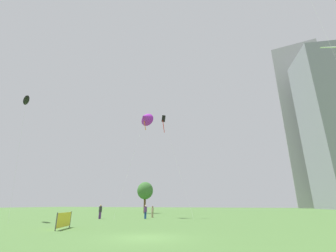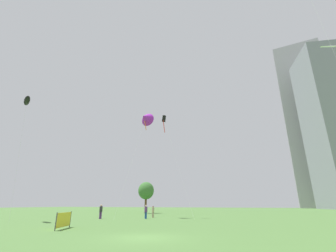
% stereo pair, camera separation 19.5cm
% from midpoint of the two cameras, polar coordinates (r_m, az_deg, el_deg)
% --- Properties ---
extents(ground, '(280.00, 280.00, 0.00)m').
position_cam_midpoint_polar(ground, '(15.44, -5.71, -25.90)').
color(ground, '#4C7538').
extents(person_standing_0, '(0.42, 0.42, 1.88)m').
position_cam_midpoint_polar(person_standing_0, '(35.20, -16.19, -19.54)').
color(person_standing_0, '#593372').
rests_on(person_standing_0, ground).
extents(person_standing_1, '(0.40, 0.40, 1.82)m').
position_cam_midpoint_polar(person_standing_1, '(34.26, -5.34, -20.24)').
color(person_standing_1, '#1E478C').
rests_on(person_standing_1, ground).
extents(person_standing_3, '(0.37, 0.37, 1.67)m').
position_cam_midpoint_polar(person_standing_3, '(37.08, -3.59, -20.31)').
color(person_standing_3, tan).
rests_on(person_standing_3, ground).
extents(kite_flying_0, '(5.18, 2.86, 15.86)m').
position_cam_midpoint_polar(kite_flying_0, '(37.34, -31.52, 5.38)').
color(kite_flying_0, silver).
rests_on(kite_flying_0, ground).
extents(kite_flying_2, '(2.62, 6.45, 17.12)m').
position_cam_midpoint_polar(kite_flying_2, '(39.31, -5.46, 2.02)').
color(kite_flying_2, silver).
rests_on(kite_flying_2, ground).
extents(kite_flying_3, '(3.38, 3.31, 17.64)m').
position_cam_midpoint_polar(kite_flying_3, '(29.21, 36.04, 15.70)').
color(kite_flying_3, silver).
rests_on(kite_flying_3, ground).
extents(kite_flying_4, '(5.77, 3.28, 16.26)m').
position_cam_midpoint_polar(kite_flying_4, '(38.73, -0.83, 1.57)').
color(kite_flying_4, silver).
rests_on(kite_flying_4, ground).
extents(park_tree_0, '(3.64, 3.64, 6.87)m').
position_cam_midpoint_polar(park_tree_0, '(55.52, -5.37, -15.75)').
color(park_tree_0, brown).
rests_on(park_tree_0, ground).
extents(distant_highrise_0, '(26.46, 19.16, 95.51)m').
position_cam_midpoint_polar(distant_highrise_0, '(155.60, 31.65, 1.16)').
color(distant_highrise_0, '#939399').
rests_on(distant_highrise_0, ground).
extents(event_banner, '(1.23, 2.84, 1.32)m').
position_cam_midpoint_polar(event_banner, '(22.15, -24.24, -20.48)').
color(event_banner, '#4C4C4C').
rests_on(event_banner, ground).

